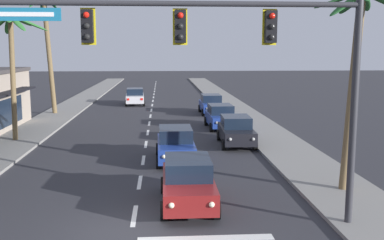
{
  "coord_description": "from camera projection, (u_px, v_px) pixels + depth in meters",
  "views": [
    {
      "loc": [
        0.94,
        -13.12,
        5.45
      ],
      "look_at": [
        2.37,
        8.0,
        2.2
      ],
      "focal_mm": 42.39,
      "sensor_mm": 36.0,
      "label": 1
    }
  ],
  "objects": [
    {
      "name": "sidewalk_right",
      "position": [
        253.0,
        123.0,
        33.94
      ],
      "size": [
        3.2,
        110.0,
        0.14
      ],
      "primitive_type": "cube",
      "color": "gray",
      "rests_on": "ground"
    },
    {
      "name": "lane_markings",
      "position": [
        155.0,
        125.0,
        33.3
      ],
      "size": [
        4.28,
        87.46,
        0.01
      ],
      "color": "silver",
      "rests_on": "ground"
    },
    {
      "name": "sidewalk_left",
      "position": [
        41.0,
        125.0,
        32.9
      ],
      "size": [
        3.2,
        110.0,
        0.14
      ],
      "primitive_type": "cube",
      "color": "gray",
      "rests_on": "ground"
    },
    {
      "name": "sedan_lead_at_stop_bar",
      "position": [
        188.0,
        182.0,
        16.06
      ],
      "size": [
        1.96,
        4.46,
        1.68
      ],
      "color": "maroon",
      "rests_on": "ground"
    },
    {
      "name": "ground_plane",
      "position": [
        132.0,
        232.0,
        13.7
      ],
      "size": [
        220.0,
        220.0,
        0.0
      ],
      "primitive_type": "plane",
      "color": "#2D2D33"
    },
    {
      "name": "palm_left_third",
      "position": [
        47.0,
        30.0,
        37.92
      ],
      "size": [
        4.25,
        4.22,
        10.33
      ],
      "color": "brown",
      "rests_on": "ground"
    },
    {
      "name": "traffic_signal_mast",
      "position": [
        241.0,
        51.0,
        13.16
      ],
      "size": [
        10.64,
        0.41,
        7.42
      ],
      "color": "#2D2D33",
      "rests_on": "ground"
    },
    {
      "name": "sedan_parked_mid_kerb",
      "position": [
        211.0,
        104.0,
        39.31
      ],
      "size": [
        1.99,
        4.47,
        1.68
      ],
      "color": "navy",
      "rests_on": "ground"
    },
    {
      "name": "sedan_parked_nearest_kerb",
      "position": [
        221.0,
        116.0,
        31.96
      ],
      "size": [
        2.05,
        4.49,
        1.68
      ],
      "color": "navy",
      "rests_on": "ground"
    },
    {
      "name": "sedan_third_in_queue",
      "position": [
        176.0,
        144.0,
        22.45
      ],
      "size": [
        1.98,
        4.47,
        1.68
      ],
      "color": "navy",
      "rests_on": "ground"
    },
    {
      "name": "palm_left_second",
      "position": [
        12.0,
        42.0,
        26.45
      ],
      "size": [
        3.97,
        4.31,
        7.71
      ],
      "color": "brown",
      "rests_on": "ground"
    },
    {
      "name": "palm_right_nearest",
      "position": [
        357.0,
        45.0,
        16.79
      ],
      "size": [
        3.39,
        3.38,
        7.81
      ],
      "color": "brown",
      "rests_on": "ground"
    },
    {
      "name": "sedan_oncoming_far",
      "position": [
        135.0,
        96.0,
        45.96
      ],
      "size": [
        2.12,
        4.52,
        1.68
      ],
      "color": "silver",
      "rests_on": "ground"
    },
    {
      "name": "sedan_parked_far_kerb",
      "position": [
        236.0,
        130.0,
        26.36
      ],
      "size": [
        2.03,
        4.49,
        1.68
      ],
      "color": "black",
      "rests_on": "ground"
    }
  ]
}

